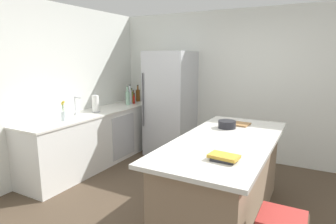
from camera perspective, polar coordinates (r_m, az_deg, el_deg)
name	(u,v)px	position (r m, az deg, el deg)	size (l,w,h in m)	color
ground_plane	(192,216)	(3.50, 4.76, -20.12)	(7.20, 7.20, 0.00)	#4C3D2D
wall_rear	(245,86)	(5.16, 15.18, 5.09)	(6.00, 0.10, 2.60)	silver
wall_left	(40,92)	(4.58, -24.31, 3.76)	(0.10, 6.00, 2.60)	silver
counter_run_left	(97,138)	(4.97, -14.12, -5.03)	(0.65, 2.74, 0.91)	silver
kitchen_island	(224,179)	(3.30, 11.27, -13.05)	(0.97, 2.20, 0.93)	#8E755B
refrigerator	(170,104)	(5.24, 0.51, 1.71)	(0.77, 0.79, 1.90)	#B7BABF
sink_faucet	(76,105)	(4.62, -18.02, 1.27)	(0.15, 0.05, 0.30)	silver
flower_vase	(64,114)	(4.30, -20.26, -0.34)	(0.07, 0.07, 0.29)	silver
paper_towel_roll	(96,104)	(4.81, -14.35, 1.56)	(0.14, 0.14, 0.31)	gray
whiskey_bottle	(138,95)	(5.81, -6.06, 3.40)	(0.08, 0.08, 0.33)	brown
syrup_bottle	(133,97)	(5.76, -6.96, 2.99)	(0.06, 0.06, 0.23)	#5B3319
olive_oil_bottle	(132,97)	(5.66, -7.29, 3.01)	(0.06, 0.06, 0.28)	olive
hot_sauce_bottle	(134,100)	(5.54, -6.87, 2.47)	(0.05, 0.05, 0.20)	red
soda_bottle	(130,96)	(5.47, -7.65, 3.13)	(0.07, 0.07, 0.37)	silver
gin_bottle	(128,97)	(5.39, -8.11, 2.92)	(0.07, 0.07, 0.36)	#8CB79E
cookbook_stack	(224,157)	(2.50, 11.16, -8.94)	(0.27, 0.18, 0.05)	#2D2D33
mixing_bowl	(227,124)	(3.60, 11.76, -2.44)	(0.22, 0.22, 0.09)	black
cutting_board	(237,124)	(3.82, 13.74, -2.30)	(0.32, 0.26, 0.02)	#9E7042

